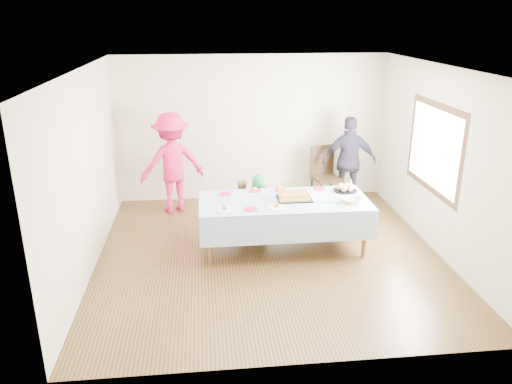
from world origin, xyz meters
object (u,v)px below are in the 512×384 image
(party_table, at_px, (284,204))
(adult_left, at_px, (172,163))
(dining_chair, at_px, (325,172))
(birthday_cake, at_px, (294,196))

(party_table, relative_size, adult_left, 1.40)
(dining_chair, relative_size, adult_left, 0.61)
(birthday_cake, height_order, adult_left, adult_left)
(party_table, bearing_deg, adult_left, 134.23)
(party_table, height_order, dining_chair, dining_chair)
(party_table, xyz_separation_m, birthday_cake, (0.16, 0.03, 0.10))
(party_table, height_order, birthday_cake, birthday_cake)
(birthday_cake, distance_m, dining_chair, 2.07)
(dining_chair, height_order, adult_left, adult_left)
(dining_chair, xyz_separation_m, adult_left, (-2.78, -0.11, 0.29))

